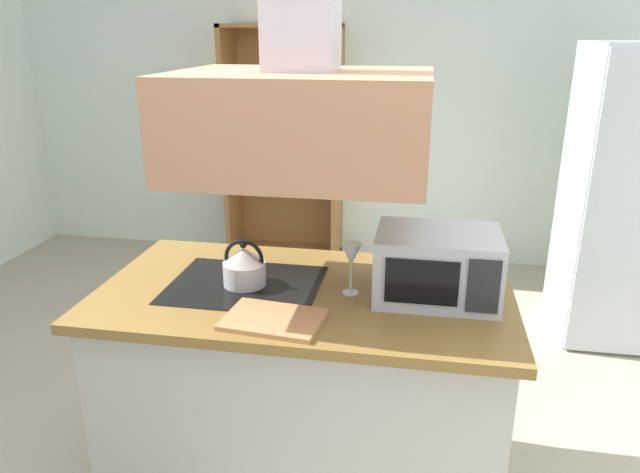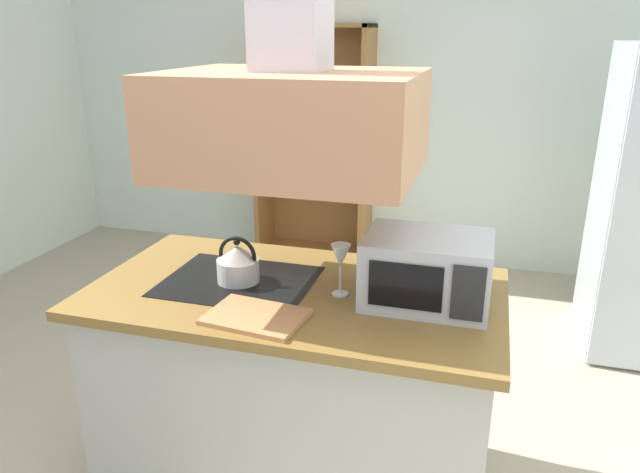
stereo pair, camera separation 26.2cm
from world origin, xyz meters
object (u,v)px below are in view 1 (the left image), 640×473
Objects in this scene: cutting_board at (273,320)px; wine_glass_on_counter at (351,257)px; microwave at (437,265)px; dish_cabinet at (285,160)px; kettle at (244,266)px.

wine_glass_on_counter is at bearing 49.94° from cutting_board.
dish_cabinet is at bearing 115.15° from microwave.
dish_cabinet is at bearing 102.63° from cutting_board.
dish_cabinet is 5.62× the size of cutting_board.
microwave is at bearing 29.03° from cutting_board.
cutting_board is 0.39m from wine_glass_on_counter.
kettle is 0.93× the size of wine_glass_on_counter.
dish_cabinet is 9.28× the size of wine_glass_on_counter.
cutting_board is (0.65, -2.88, 0.06)m from dish_cabinet.
kettle is 0.43m from wine_glass_on_counter.
dish_cabinet reaches higher than cutting_board.
microwave is at bearing 1.76° from kettle.
kettle is 0.75m from microwave.
cutting_board is (0.19, -0.29, -0.07)m from kettle.
wine_glass_on_counter reaches higher than cutting_board.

